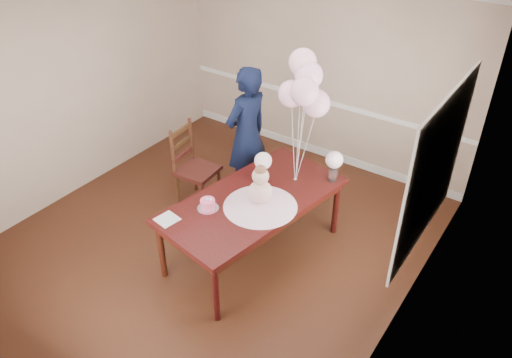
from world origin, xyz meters
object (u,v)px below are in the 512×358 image
object	(u,v)px
birthday_cake	(208,204)
woman	(247,135)
dining_chair_seat	(197,171)
dining_table_top	(253,200)

from	to	relation	value
birthday_cake	woman	size ratio (longest dim) A/B	0.09
birthday_cake	dining_chair_seat	distance (m)	1.28
dining_table_top	dining_chair_seat	bearing A→B (deg)	170.19
dining_table_top	dining_chair_seat	distance (m)	1.28
dining_table_top	birthday_cake	size ratio (longest dim) A/B	13.33
dining_table_top	birthday_cake	world-z (taller)	birthday_cake
birthday_cake	woman	xyz separation A→B (m)	(-0.46, 1.34, 0.07)
dining_table_top	birthday_cake	xyz separation A→B (m)	(-0.29, -0.43, 0.09)
birthday_cake	dining_chair_seat	size ratio (longest dim) A/B	0.33
birthday_cake	woman	bearing A→B (deg)	108.82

